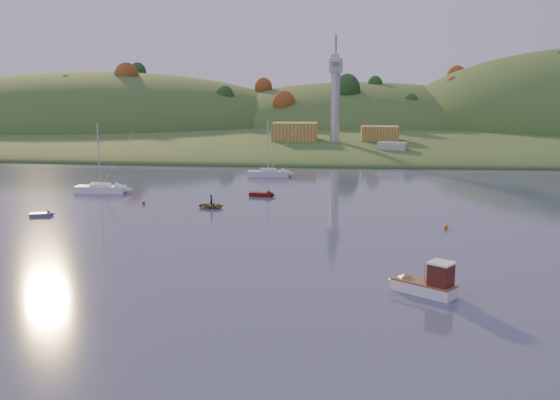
# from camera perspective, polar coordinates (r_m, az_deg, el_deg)

# --- Properties ---
(ground) EXTENTS (500.00, 500.00, 0.00)m
(ground) POSITION_cam_1_polar(r_m,az_deg,el_deg) (36.19, -1.09, -15.18)
(ground) COLOR #363F59
(ground) RESTS_ON ground
(far_shore) EXTENTS (620.00, 220.00, 1.50)m
(far_shore) POSITION_cam_1_polar(r_m,az_deg,el_deg) (262.96, 4.92, 6.72)
(far_shore) COLOR #2A4E1F
(far_shore) RESTS_ON ground
(shore_slope) EXTENTS (640.00, 150.00, 7.00)m
(shore_slope) POSITION_cam_1_polar(r_m,az_deg,el_deg) (198.12, 4.62, 5.62)
(shore_slope) COLOR #2A4E1F
(shore_slope) RESTS_ON ground
(hill_left) EXTENTS (170.00, 140.00, 44.00)m
(hill_left) POSITION_cam_1_polar(r_m,az_deg,el_deg) (251.21, -16.32, 6.19)
(hill_left) COLOR #2A4E1F
(hill_left) RESTS_ON ground
(hill_center) EXTENTS (140.00, 120.00, 36.00)m
(hill_center) POSITION_cam_1_polar(r_m,az_deg,el_deg) (243.04, 7.21, 6.40)
(hill_center) COLOR #2A4E1F
(hill_center) RESTS_ON ground
(hillside_trees) EXTENTS (280.00, 50.00, 32.00)m
(hillside_trees) POSITION_cam_1_polar(r_m,az_deg,el_deg) (218.06, 4.73, 6.03)
(hillside_trees) COLOR #174018
(hillside_trees) RESTS_ON ground
(wharf) EXTENTS (42.00, 16.00, 2.40)m
(wharf) POSITION_cam_1_polar(r_m,az_deg,el_deg) (155.14, 6.14, 4.79)
(wharf) COLOR slate
(wharf) RESTS_ON ground
(shed_west) EXTENTS (11.00, 8.00, 4.80)m
(shed_west) POSITION_cam_1_polar(r_m,az_deg,el_deg) (156.30, 1.37, 6.21)
(shed_west) COLOR olive
(shed_west) RESTS_ON wharf
(shed_east) EXTENTS (9.00, 7.00, 4.00)m
(shed_east) POSITION_cam_1_polar(r_m,az_deg,el_deg) (157.13, 9.09, 5.96)
(shed_east) COLOR olive
(shed_east) RESTS_ON wharf
(dock_crane) EXTENTS (3.20, 28.00, 20.30)m
(dock_crane) POSITION_cam_1_polar(r_m,az_deg,el_deg) (150.89, 5.11, 10.74)
(dock_crane) COLOR #B7B7BC
(dock_crane) RESTS_ON wharf
(fishing_boat) EXTENTS (5.66, 4.85, 3.66)m
(fishing_boat) POSITION_cam_1_polar(r_m,az_deg,el_deg) (49.48, 12.66, -7.36)
(fishing_boat) COLOR white
(fishing_boat) RESTS_ON ground
(sailboat_near) EXTENTS (7.51, 2.35, 10.38)m
(sailboat_near) POSITION_cam_1_polar(r_m,az_deg,el_deg) (97.84, -16.09, 1.04)
(sailboat_near) COLOR white
(sailboat_near) RESTS_ON ground
(sailboat_far) EXTENTS (7.43, 2.69, 10.12)m
(sailboat_far) POSITION_cam_1_polar(r_m,az_deg,el_deg) (111.51, -1.09, 2.50)
(sailboat_far) COLOR silver
(sailboat_far) RESTS_ON ground
(canoe) EXTENTS (3.47, 2.63, 0.68)m
(canoe) POSITION_cam_1_polar(r_m,az_deg,el_deg) (82.57, -6.28, -0.49)
(canoe) COLOR olive
(canoe) RESTS_ON ground
(paddler) EXTENTS (0.42, 0.59, 1.53)m
(paddler) POSITION_cam_1_polar(r_m,az_deg,el_deg) (82.49, -6.29, -0.20)
(paddler) COLOR black
(paddler) RESTS_ON ground
(red_tender) EXTENTS (4.04, 2.04, 1.31)m
(red_tender) POSITION_cam_1_polar(r_m,az_deg,el_deg) (90.88, -1.30, 0.50)
(red_tender) COLOR #560C0D
(red_tender) RESTS_ON ground
(grey_dinghy) EXTENTS (3.16, 1.93, 1.11)m
(grey_dinghy) POSITION_cam_1_polar(r_m,az_deg,el_deg) (81.93, -20.65, -1.25)
(grey_dinghy) COLOR slate
(grey_dinghy) RESTS_ON ground
(work_vessel) EXTENTS (15.63, 9.36, 3.79)m
(work_vessel) POSITION_cam_1_polar(r_m,az_deg,el_deg) (141.62, 10.23, 4.25)
(work_vessel) COLOR slate
(work_vessel) RESTS_ON ground
(buoy_1) EXTENTS (0.50, 0.50, 0.50)m
(buoy_1) POSITION_cam_1_polar(r_m,az_deg,el_deg) (72.27, 14.93, -2.38)
(buoy_1) COLOR orange
(buoy_1) RESTS_ON ground
(buoy_2) EXTENTS (0.50, 0.50, 0.50)m
(buoy_2) POSITION_cam_1_polar(r_m,az_deg,el_deg) (86.99, -12.36, -0.18)
(buoy_2) COLOR orange
(buoy_2) RESTS_ON ground
(buoy_3) EXTENTS (0.50, 0.50, 0.50)m
(buoy_3) POSITION_cam_1_polar(r_m,az_deg,el_deg) (91.82, -2.77, 0.58)
(buoy_3) COLOR orange
(buoy_3) RESTS_ON ground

